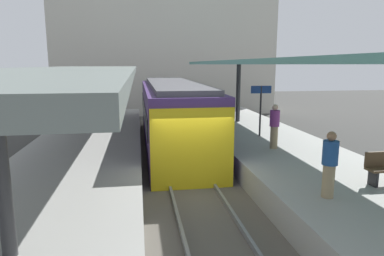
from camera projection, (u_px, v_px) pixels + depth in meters
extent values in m
plane|color=#383835|center=(192.00, 192.00, 11.18)|extent=(80.00, 80.00, 0.00)
cube|color=#9E9E99|center=(70.00, 184.00, 10.51)|extent=(4.40, 28.00, 1.00)
cube|color=#9E9E99|center=(301.00, 172.00, 11.67)|extent=(4.40, 28.00, 1.00)
cube|color=#59544C|center=(192.00, 189.00, 11.16)|extent=(3.20, 28.00, 0.20)
cube|color=slate|center=(169.00, 185.00, 11.02)|extent=(0.08, 28.00, 0.14)
cube|color=slate|center=(213.00, 183.00, 11.24)|extent=(0.08, 28.00, 0.14)
cube|color=#472D6B|center=(173.00, 116.00, 16.47)|extent=(2.70, 11.92, 2.90)
cube|color=yellow|center=(193.00, 149.00, 10.68)|extent=(2.65, 0.08, 2.60)
cube|color=black|center=(144.00, 110.00, 16.20)|extent=(0.04, 10.97, 0.76)
cube|color=black|center=(201.00, 109.00, 16.62)|extent=(0.04, 10.97, 0.76)
cube|color=#515156|center=(173.00, 84.00, 16.19)|extent=(2.16, 11.32, 0.20)
cylinder|color=#333335|center=(2.00, 173.00, 5.40)|extent=(0.24, 0.24, 2.84)
cylinder|color=#333335|center=(96.00, 98.00, 17.64)|extent=(0.24, 0.24, 2.84)
cube|color=slate|center=(71.00, 70.00, 11.24)|extent=(4.18, 21.00, 0.16)
cylinder|color=#333335|center=(238.00, 93.00, 18.77)|extent=(0.24, 0.24, 3.12)
cube|color=slate|center=(289.00, 62.00, 12.35)|extent=(4.18, 21.00, 0.16)
cube|color=black|center=(373.00, 178.00, 8.87)|extent=(0.08, 0.32, 0.40)
cylinder|color=#262628|center=(260.00, 111.00, 14.86)|extent=(0.08, 0.08, 2.20)
cube|color=navy|center=(261.00, 90.00, 14.69)|extent=(0.90, 0.06, 0.32)
cylinder|color=#998460|center=(328.00, 181.00, 8.08)|extent=(0.28, 0.28, 0.81)
cylinder|color=navy|center=(330.00, 153.00, 7.95)|extent=(0.36, 0.36, 0.57)
sphere|color=#936B4C|center=(332.00, 136.00, 7.88)|extent=(0.22, 0.22, 0.22)
cylinder|color=#998460|center=(274.00, 137.00, 12.81)|extent=(0.28, 0.28, 0.85)
cylinder|color=#7A337A|center=(275.00, 118.00, 12.68)|extent=(0.36, 0.36, 0.60)
sphere|color=beige|center=(275.00, 107.00, 12.60)|extent=(0.22, 0.22, 0.22)
cube|color=beige|center=(165.00, 48.00, 29.71)|extent=(18.00, 6.00, 11.00)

